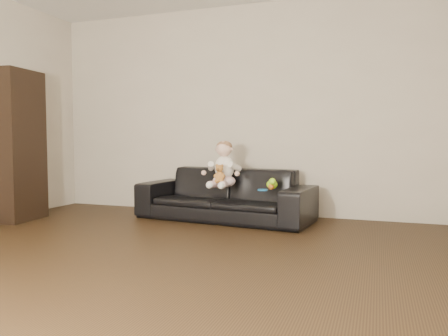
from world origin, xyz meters
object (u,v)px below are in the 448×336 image
at_px(cabinet, 15,146).
at_px(toy_blue_disc, 262,190).
at_px(baby, 224,167).
at_px(sofa, 225,194).
at_px(toy_green, 272,184).
at_px(teddy_bear, 220,174).
at_px(toy_rattle, 271,187).

distance_m(cabinet, toy_blue_disc, 2.89).
height_order(cabinet, baby, cabinet).
xyz_separation_m(sofa, toy_blue_disc, (0.52, -0.27, 0.10)).
xyz_separation_m(cabinet, baby, (2.30, 0.72, -0.24)).
bearing_deg(toy_blue_disc, toy_green, 70.09).
distance_m(cabinet, teddy_bear, 2.40).
distance_m(teddy_bear, toy_rattle, 0.58).
bearing_deg(sofa, teddy_bear, -76.40).
relative_size(teddy_bear, toy_rattle, 3.27).
relative_size(toy_green, toy_blue_disc, 1.38).
relative_size(toy_green, toy_rattle, 2.36).
bearing_deg(baby, sofa, 101.03).
xyz_separation_m(toy_rattle, toy_blue_disc, (-0.07, -0.10, -0.02)).
xyz_separation_m(cabinet, toy_green, (2.86, 0.73, -0.42)).
xyz_separation_m(teddy_bear, toy_blue_disc, (0.49, -0.00, -0.16)).
xyz_separation_m(teddy_bear, toy_rattle, (0.56, 0.10, -0.14)).
relative_size(cabinet, baby, 3.25).
xyz_separation_m(baby, teddy_bear, (0.01, -0.16, -0.07)).
height_order(sofa, toy_rattle, sofa).
bearing_deg(toy_rattle, baby, 174.27).
relative_size(teddy_bear, toy_blue_disc, 1.91).
bearing_deg(cabinet, toy_blue_disc, 5.42).
xyz_separation_m(sofa, toy_rattle, (0.59, -0.17, 0.12)).
distance_m(sofa, toy_blue_disc, 0.60).
height_order(cabinet, toy_blue_disc, cabinet).
height_order(cabinet, toy_rattle, cabinet).
height_order(baby, toy_blue_disc, baby).
bearing_deg(toy_rattle, toy_blue_disc, -123.17).
bearing_deg(cabinet, baby, 11.51).
height_order(sofa, cabinet, cabinet).
bearing_deg(cabinet, toy_rattle, 7.16).
xyz_separation_m(sofa, toy_green, (0.58, -0.10, 0.14)).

